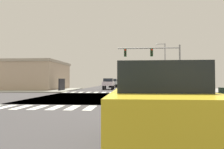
{
  "coord_description": "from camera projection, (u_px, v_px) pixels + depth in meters",
  "views": [
    {
      "loc": [
        1.41,
        -18.6,
        1.55
      ],
      "look_at": [
        -1.0,
        11.03,
        2.41
      ],
      "focal_mm": 32.49,
      "sensor_mm": 36.0,
      "label": 1
    }
  ],
  "objects": [
    {
      "name": "ground",
      "position": [
        113.0,
        97.0,
        18.6
      ],
      "size": [
        90.0,
        90.0,
        0.05
      ],
      "color": "#3D3A3B"
    },
    {
      "name": "sidewalk_corner_ne",
      "position": [
        208.0,
        90.0,
        29.5
      ],
      "size": [
        12.0,
        12.0,
        0.14
      ],
      "color": "gray",
      "rests_on": "ground"
    },
    {
      "name": "sidewalk_corner_nw",
      "position": [
        36.0,
        90.0,
        31.61
      ],
      "size": [
        12.0,
        12.0,
        0.14
      ],
      "color": "gray",
      "rests_on": "ground"
    },
    {
      "name": "crosswalk_near",
      "position": [
        99.0,
        108.0,
        11.34
      ],
      "size": [
        13.5,
        2.0,
        0.01
      ],
      "color": "white",
      "rests_on": "ground"
    },
    {
      "name": "crosswalk_far",
      "position": [
        116.0,
        92.0,
        25.89
      ],
      "size": [
        13.5,
        2.0,
        0.01
      ],
      "color": "white",
      "rests_on": "ground"
    },
    {
      "name": "traffic_signal_mast",
      "position": [
        155.0,
        57.0,
        25.9
      ],
      "size": [
        7.95,
        0.55,
        6.09
      ],
      "color": "gray",
      "rests_on": "ground"
    },
    {
      "name": "street_lamp",
      "position": [
        164.0,
        62.0,
        34.41
      ],
      "size": [
        1.78,
        0.32,
        7.85
      ],
      "color": "gray",
      "rests_on": "ground"
    },
    {
      "name": "bank_building",
      "position": [
        18.0,
        76.0,
        33.93
      ],
      "size": [
        16.54,
        10.27,
        4.68
      ],
      "color": "tan",
      "rests_on": "ground"
    },
    {
      "name": "sedan_farside_2",
      "position": [
        156.0,
        101.0,
        4.35
      ],
      "size": [
        1.8,
        4.3,
        1.88
      ],
      "color": "black",
      "rests_on": "ground"
    },
    {
      "name": "sedan_crossing_3",
      "position": [
        117.0,
        82.0,
        58.92
      ],
      "size": [
        1.8,
        4.3,
        1.88
      ],
      "rotation": [
        0.0,
        0.0,
        3.14
      ],
      "color": "black",
      "rests_on": "ground"
    },
    {
      "name": "sedan_queued_4",
      "position": [
        113.0,
        82.0,
        45.14
      ],
      "size": [
        1.8,
        4.3,
        1.88
      ],
      "rotation": [
        0.0,
        0.0,
        3.14
      ],
      "color": "black",
      "rests_on": "ground"
    },
    {
      "name": "sedan_leading_5",
      "position": [
        115.0,
        82.0,
        50.91
      ],
      "size": [
        1.8,
        4.3,
        1.88
      ],
      "rotation": [
        0.0,
        0.0,
        3.14
      ],
      "color": "black",
      "rests_on": "ground"
    },
    {
      "name": "sedan_middle_6",
      "position": [
        108.0,
        83.0,
        34.56
      ],
      "size": [
        1.8,
        4.3,
        1.88
      ],
      "rotation": [
        0.0,
        0.0,
        3.14
      ],
      "color": "black",
      "rests_on": "ground"
    }
  ]
}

